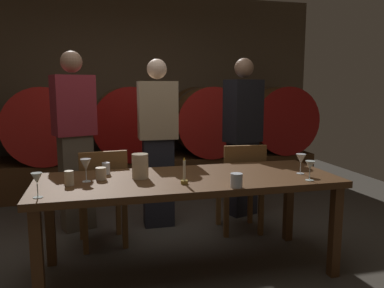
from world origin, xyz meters
The scene contains 23 objects.
ground_plane centered at (0.00, 0.00, 0.00)m, with size 7.44×7.44×0.00m, color #3F3A33.
back_wall centered at (0.00, 3.01, 1.36)m, with size 5.73×0.24×2.72m, color brown.
barrel_shelf centered at (0.00, 2.46, 0.23)m, with size 5.15×0.90×0.46m, color #4C2D16.
wine_barrel_left centered at (-1.06, 2.46, 0.93)m, with size 0.96×0.94×0.96m.
wine_barrel_center centered at (-0.01, 2.46, 0.93)m, with size 0.96×0.94×0.96m.
wine_barrel_right centered at (1.06, 2.46, 0.93)m, with size 0.96×0.94×0.96m.
wine_barrel_far_right centered at (2.14, 2.46, 0.93)m, with size 0.96×0.94×0.96m.
dining_table centered at (0.21, -0.06, 0.67)m, with size 2.24×0.84×0.74m.
chair_left centered at (-0.41, 0.55, 0.49)m, with size 0.44×0.44×0.88m.
chair_right centered at (0.90, 0.57, 0.49)m, with size 0.44×0.44×0.88m.
guest_left centered at (-0.65, 1.07, 0.90)m, with size 0.44×0.36×1.75m.
guest_center centered at (0.15, 0.98, 0.86)m, with size 0.38×0.25×1.69m.
guest_right centered at (1.11, 1.09, 0.88)m, with size 0.44×0.35×1.72m.
candle_center centered at (0.14, -0.25, 0.80)m, with size 0.05×0.05×0.19m.
pitcher centered at (-0.14, -0.01, 0.84)m, with size 0.12×0.12×0.18m.
wine_glass_far_left centered at (-0.81, -0.36, 0.86)m, with size 0.07×0.07×0.16m.
wine_glass_center_left centered at (-0.53, -0.02, 0.86)m, with size 0.08×0.08×0.17m.
wine_glass_center_right centered at (1.05, -0.38, 0.85)m, with size 0.07×0.07×0.14m.
wine_glass_far_right centered at (1.09, -0.17, 0.86)m, with size 0.08×0.08×0.16m.
cup_far_left centered at (-0.64, -0.10, 0.79)m, with size 0.06×0.06×0.10m, color beige.
cup_center_left centered at (-0.42, 0.03, 0.79)m, with size 0.08×0.08×0.09m, color beige.
cup_center_right centered at (-0.38, 0.19, 0.79)m, with size 0.06×0.06×0.09m, color silver.
cup_far_right centered at (0.46, -0.43, 0.79)m, with size 0.08×0.08×0.10m, color silver.
Camera 1 is at (-0.45, -2.81, 1.43)m, focal length 35.98 mm.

